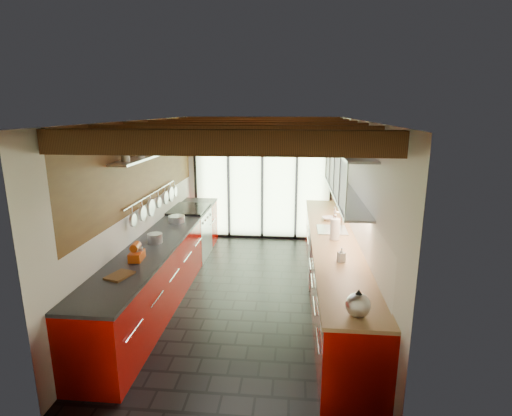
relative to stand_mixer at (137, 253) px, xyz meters
name	(u,v)px	position (x,y,z in m)	size (l,w,h in m)	color
ground	(248,292)	(1.27, 1.10, -1.01)	(5.50, 5.50, 0.00)	black
room_shell	(248,187)	(1.27, 1.10, 0.64)	(5.50, 5.50, 5.50)	silver
ceiling_beams	(250,129)	(1.27, 1.48, 1.45)	(3.14, 5.06, 4.90)	#593316
glass_door	(262,163)	(1.27, 3.79, 0.65)	(2.95, 0.10, 2.90)	#C6EAAD
left_counter	(166,262)	(-0.01, 1.10, -0.55)	(0.68, 5.00, 0.92)	#980701
range_stove	(190,233)	(-0.01, 2.55, -0.54)	(0.66, 0.90, 0.97)	silver
right_counter	(333,268)	(2.54, 1.10, -0.55)	(0.68, 5.00, 0.92)	#980701
sink_assembly	(333,228)	(2.56, 1.50, -0.05)	(0.45, 0.52, 0.43)	silver
upper_cabinets_right	(346,172)	(2.70, 1.40, 0.84)	(0.34, 3.00, 3.00)	silver
left_wall_fixtures	(155,174)	(-0.20, 1.39, 0.77)	(0.28, 2.60, 0.96)	silver
stand_mixer	(137,253)	(0.00, 0.00, 0.00)	(0.17, 0.27, 0.23)	#CD4910
pot_large	(155,238)	(0.00, 0.67, -0.03)	(0.21, 0.21, 0.13)	silver
pot_small	(177,219)	(0.00, 1.73, -0.04)	(0.28, 0.28, 0.11)	silver
cutting_board	(120,276)	(0.00, -0.52, -0.08)	(0.21, 0.30, 0.03)	brown
kettle	(358,304)	(2.54, -1.15, 0.03)	(0.28, 0.31, 0.27)	silver
paper_towel	(335,229)	(2.54, 1.04, 0.06)	(0.16, 0.16, 0.37)	white
soap_bottle	(341,255)	(2.54, 0.18, 0.00)	(0.08, 0.08, 0.18)	silver
bowl	(329,219)	(2.54, 2.09, -0.07)	(0.22, 0.22, 0.05)	silver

